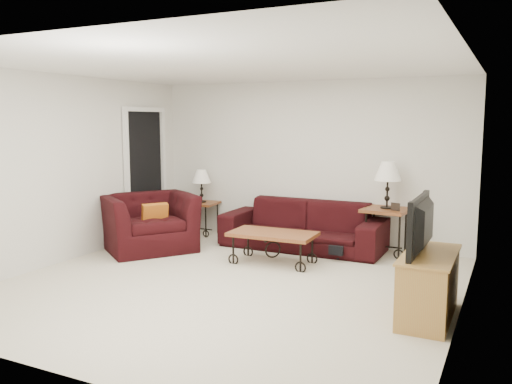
# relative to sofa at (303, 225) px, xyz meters

# --- Properties ---
(ground) EXTENTS (5.00, 5.00, 0.00)m
(ground) POSITION_rel_sofa_xyz_m (-0.13, -2.02, -0.35)
(ground) COLOR beige
(ground) RESTS_ON ground
(wall_back) EXTENTS (5.00, 0.02, 2.50)m
(wall_back) POSITION_rel_sofa_xyz_m (-0.13, 0.48, 0.90)
(wall_back) COLOR silver
(wall_back) RESTS_ON ground
(wall_front) EXTENTS (5.00, 0.02, 2.50)m
(wall_front) POSITION_rel_sofa_xyz_m (-0.13, -4.52, 0.90)
(wall_front) COLOR silver
(wall_front) RESTS_ON ground
(wall_left) EXTENTS (0.02, 5.00, 2.50)m
(wall_left) POSITION_rel_sofa_xyz_m (-2.63, -2.02, 0.90)
(wall_left) COLOR silver
(wall_left) RESTS_ON ground
(wall_right) EXTENTS (0.02, 5.00, 2.50)m
(wall_right) POSITION_rel_sofa_xyz_m (2.37, -2.02, 0.90)
(wall_right) COLOR silver
(wall_right) RESTS_ON ground
(ceiling) EXTENTS (5.00, 5.00, 0.00)m
(ceiling) POSITION_rel_sofa_xyz_m (-0.13, -2.02, 2.15)
(ceiling) COLOR white
(ceiling) RESTS_ON wall_back
(doorway) EXTENTS (0.08, 0.94, 2.04)m
(doorway) POSITION_rel_sofa_xyz_m (-2.60, -0.37, 0.67)
(doorway) COLOR black
(doorway) RESTS_ON ground
(sofa) EXTENTS (2.40, 0.94, 0.70)m
(sofa) POSITION_rel_sofa_xyz_m (0.00, 0.00, 0.00)
(sofa) COLOR black
(sofa) RESTS_ON ground
(side_table_left) EXTENTS (0.55, 0.55, 0.54)m
(side_table_left) POSITION_rel_sofa_xyz_m (-1.87, 0.18, -0.08)
(side_table_left) COLOR brown
(side_table_left) RESTS_ON ground
(side_table_right) EXTENTS (0.67, 0.67, 0.66)m
(side_table_right) POSITION_rel_sofa_xyz_m (1.19, 0.18, -0.02)
(side_table_right) COLOR brown
(side_table_right) RESTS_ON ground
(lamp_left) EXTENTS (0.34, 0.34, 0.54)m
(lamp_left) POSITION_rel_sofa_xyz_m (-1.87, 0.18, 0.47)
(lamp_left) COLOR black
(lamp_left) RESTS_ON side_table_left
(lamp_right) EXTENTS (0.41, 0.41, 0.66)m
(lamp_right) POSITION_rel_sofa_xyz_m (1.19, 0.18, 0.64)
(lamp_right) COLOR black
(lamp_right) RESTS_ON side_table_right
(photo_frame_left) EXTENTS (0.11, 0.04, 0.09)m
(photo_frame_left) POSITION_rel_sofa_xyz_m (-2.02, 0.03, 0.24)
(photo_frame_left) COLOR black
(photo_frame_left) RESTS_ON side_table_left
(photo_frame_right) EXTENTS (0.13, 0.06, 0.11)m
(photo_frame_right) POSITION_rel_sofa_xyz_m (1.34, 0.03, 0.37)
(photo_frame_right) COLOR black
(photo_frame_right) RESTS_ON side_table_right
(coffee_table) EXTENTS (1.14, 0.64, 0.42)m
(coffee_table) POSITION_rel_sofa_xyz_m (-0.05, -0.97, -0.14)
(coffee_table) COLOR brown
(coffee_table) RESTS_ON ground
(armchair) EXTENTS (1.63, 1.67, 0.82)m
(armchair) POSITION_rel_sofa_xyz_m (-2.00, -1.08, 0.06)
(armchair) COLOR black
(armchair) RESTS_ON ground
(throw_pillow) EXTENTS (0.30, 0.36, 0.37)m
(throw_pillow) POSITION_rel_sofa_xyz_m (-1.85, -1.13, 0.17)
(throw_pillow) COLOR #B36617
(throw_pillow) RESTS_ON armchair
(tv_stand) EXTENTS (0.44, 1.06, 0.64)m
(tv_stand) POSITION_rel_sofa_xyz_m (2.10, -2.11, -0.03)
(tv_stand) COLOR olive
(tv_stand) RESTS_ON ground
(television) EXTENTS (0.12, 0.95, 0.55)m
(television) POSITION_rel_sofa_xyz_m (2.08, -2.11, 0.56)
(television) COLOR black
(television) RESTS_ON tv_stand
(backpack) EXTENTS (0.35, 0.30, 0.39)m
(backpack) POSITION_rel_sofa_xyz_m (0.69, -0.43, -0.16)
(backpack) COLOR black
(backpack) RESTS_ON ground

